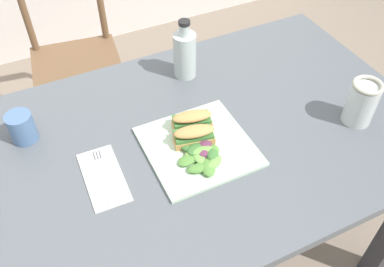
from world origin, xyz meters
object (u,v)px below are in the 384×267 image
plate_lunch (198,146)px  fork_on_napkin (102,171)px  dining_table (195,161)px  bottle_cold_brew (185,56)px  sandwich_half_front (194,135)px  sandwich_half_back (192,120)px  chair_wooden_far (75,59)px  mason_jar_iced_tea (361,104)px  cup_extra_side (22,127)px

plate_lunch → fork_on_napkin: bearing=173.6°
plate_lunch → dining_table: bearing=72.3°
bottle_cold_brew → sandwich_half_front: bearing=-110.6°
sandwich_half_back → dining_table: bearing=-91.0°
fork_on_napkin → sandwich_half_back: bearing=8.4°
chair_wooden_far → sandwich_half_front: 1.04m
dining_table → mason_jar_iced_tea: mason_jar_iced_tea is taller
plate_lunch → cup_extra_side: bearing=150.1°
plate_lunch → sandwich_half_back: size_ratio=2.35×
mason_jar_iced_tea → chair_wooden_far: bearing=119.8°
chair_wooden_far → mason_jar_iced_tea: 1.31m
dining_table → bottle_cold_brew: 0.34m
sandwich_half_front → sandwich_half_back: bearing=69.3°
dining_table → mason_jar_iced_tea: size_ratio=9.85×
cup_extra_side → fork_on_napkin: bearing=-53.7°
sandwich_half_front → bottle_cold_brew: (0.11, 0.30, 0.03)m
sandwich_half_back → bottle_cold_brew: bearing=69.5°
plate_lunch → fork_on_napkin: size_ratio=1.55×
cup_extra_side → mason_jar_iced_tea: bearing=-21.2°
dining_table → chair_wooden_far: chair_wooden_far is taller
dining_table → sandwich_half_back: sandwich_half_back is taller
sandwich_half_front → cup_extra_side: (-0.43, 0.23, 0.01)m
dining_table → cup_extra_side: cup_extra_side is taller
cup_extra_side → chair_wooden_far: bearing=69.4°
mason_jar_iced_tea → sandwich_half_back: bearing=159.0°
plate_lunch → bottle_cold_brew: bearing=71.3°
plate_lunch → sandwich_half_front: 0.04m
chair_wooden_far → sandwich_half_front: (0.15, -0.98, 0.33)m
dining_table → fork_on_napkin: 0.31m
chair_wooden_far → sandwich_half_front: size_ratio=7.10×
plate_lunch → cup_extra_side: size_ratio=3.23×
fork_on_napkin → cup_extra_side: 0.27m
plate_lunch → mason_jar_iced_tea: mason_jar_iced_tea is taller
plate_lunch → bottle_cold_brew: size_ratio=1.42×
sandwich_half_back → sandwich_half_front: bearing=-110.7°
sandwich_half_back → chair_wooden_far: bearing=100.3°
sandwich_half_front → plate_lunch: bearing=-71.3°
plate_lunch → fork_on_napkin: 0.27m
dining_table → cup_extra_side: (-0.45, 0.20, 0.16)m
dining_table → sandwich_half_back: bearing=89.0°
chair_wooden_far → plate_lunch: bearing=-81.3°
plate_lunch → fork_on_napkin: (-0.27, 0.03, 0.00)m
sandwich_half_front → cup_extra_side: size_ratio=1.37×
sandwich_half_front → cup_extra_side: cup_extra_side is taller
mason_jar_iced_tea → cup_extra_side: bearing=158.8°
chair_wooden_far → sandwich_half_back: (0.17, -0.92, 0.33)m
dining_table → cup_extra_side: 0.52m
chair_wooden_far → plate_lunch: 1.05m
bottle_cold_brew → mason_jar_iced_tea: bearing=-49.0°
sandwich_half_back → plate_lunch: bearing=-102.3°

